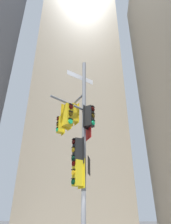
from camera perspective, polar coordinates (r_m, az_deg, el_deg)
The scene contains 2 objects.
building_mid_block at distance 39.80m, azimuth -1.08°, elevation 12.80°, with size 13.64×13.64×54.69m, color tan.
signal_pole_assembly at distance 9.47m, azimuth -2.94°, elevation -5.67°, with size 2.42×4.08×8.97m.
Camera 1 is at (0.83, -8.30, 1.68)m, focal length 31.93 mm.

